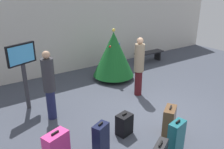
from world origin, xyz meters
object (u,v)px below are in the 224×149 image
object	(u,v)px
waiting_bench	(149,54)
suitcase_0	(124,124)
traveller_0	(49,84)
holiday_tree	(114,54)
traveller_1	(139,65)
suitcase_1	(101,140)
suitcase_5	(57,148)
flight_info_kiosk	(23,64)
suitcase_4	(169,121)
suitcase_6	(176,139)

from	to	relation	value
waiting_bench	suitcase_0	distance (m)	5.89
traveller_0	suitcase_0	distance (m)	2.17
suitcase_0	holiday_tree	bearing A→B (deg)	59.25
traveller_1	suitcase_1	world-z (taller)	traveller_1
suitcase_1	suitcase_5	size ratio (longest dim) A/B	1.10
holiday_tree	flight_info_kiosk	distance (m)	3.41
suitcase_4	traveller_1	bearing A→B (deg)	68.50
holiday_tree	suitcase_0	xyz separation A→B (m)	(-1.83, -3.07, -0.73)
suitcase_0	suitcase_4	distance (m)	1.07
waiting_bench	suitcase_4	size ratio (longest dim) A/B	2.05
flight_info_kiosk	suitcase_1	world-z (taller)	flight_info_kiosk
flight_info_kiosk	suitcase_5	distance (m)	2.79
traveller_0	suitcase_1	world-z (taller)	traveller_0
flight_info_kiosk	suitcase_0	distance (m)	3.21
traveller_1	suitcase_6	xyz separation A→B (m)	(-1.25, -2.65, -0.62)
waiting_bench	flight_info_kiosk	bearing A→B (deg)	-167.92
waiting_bench	suitcase_4	world-z (taller)	suitcase_4
suitcase_0	suitcase_4	xyz separation A→B (m)	(0.87, -0.61, 0.09)
flight_info_kiosk	suitcase_1	bearing A→B (deg)	-76.87
suitcase_4	suitcase_6	distance (m)	0.72
suitcase_0	waiting_bench	bearing A→B (deg)	41.16
suitcase_4	suitcase_6	xyz separation A→B (m)	(-0.44, -0.57, 0.04)
waiting_bench	suitcase_0	bearing A→B (deg)	-138.84
flight_info_kiosk	waiting_bench	world-z (taller)	flight_info_kiosk
suitcase_4	suitcase_5	world-z (taller)	suitcase_4
traveller_0	traveller_1	world-z (taller)	traveller_1
suitcase_5	traveller_0	bearing A→B (deg)	72.56
waiting_bench	suitcase_6	bearing A→B (deg)	-128.31
holiday_tree	waiting_bench	bearing A→B (deg)	17.23
traveller_0	suitcase_6	xyz separation A→B (m)	(1.60, -2.86, -0.61)
suitcase_0	suitcase_6	world-z (taller)	suitcase_6
suitcase_1	flight_info_kiosk	bearing A→B (deg)	103.13
suitcase_0	suitcase_6	distance (m)	1.27
holiday_tree	traveller_0	xyz separation A→B (m)	(-2.99, -1.40, 0.01)
suitcase_4	suitcase_1	bearing A→B (deg)	170.36
suitcase_0	traveller_1	bearing A→B (deg)	40.94
suitcase_6	suitcase_5	bearing A→B (deg)	150.66
suitcase_5	suitcase_0	bearing A→B (deg)	-0.19
waiting_bench	traveller_0	distance (m)	6.06
traveller_0	suitcase_1	distance (m)	2.11
suitcase_1	suitcase_6	world-z (taller)	suitcase_6
flight_info_kiosk	suitcase_5	world-z (taller)	flight_info_kiosk
traveller_0	suitcase_6	size ratio (longest dim) A/B	2.28
flight_info_kiosk	suitcase_4	bearing A→B (deg)	-53.20
suitcase_4	suitcase_6	world-z (taller)	suitcase_6
suitcase_0	suitcase_5	xyz separation A→B (m)	(-1.69, 0.01, 0.08)
holiday_tree	suitcase_1	distance (m)	4.36
flight_info_kiosk	suitcase_0	size ratio (longest dim) A/B	3.44
waiting_bench	traveller_1	size ratio (longest dim) A/B	0.80
traveller_0	suitcase_0	size ratio (longest dim) A/B	3.36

